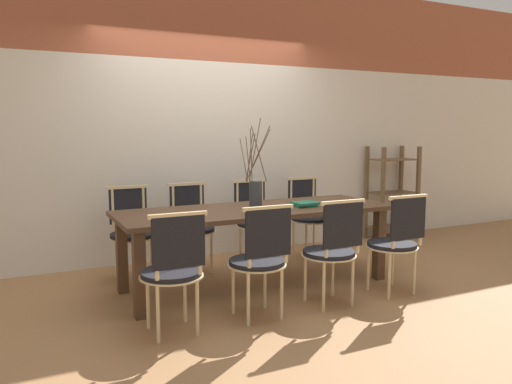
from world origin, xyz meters
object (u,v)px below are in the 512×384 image
chair_far_center (255,218)px  shelving_rack (392,193)px  vase_centerpiece (256,191)px  dining_table (256,218)px  book_stack (305,204)px  chair_near_center (332,248)px

chair_far_center → shelving_rack: (2.17, 0.29, 0.12)m
vase_centerpiece → dining_table: bearing=-112.1°
dining_table → shelving_rack: bearing=22.5°
book_stack → dining_table: bearing=166.3°
chair_near_center → vase_centerpiece: size_ratio=1.09×
dining_table → chair_near_center: 0.84m
book_stack → vase_centerpiece: bearing=158.7°
chair_far_center → book_stack: chair_far_center is taller
chair_far_center → shelving_rack: shelving_rack is taller
book_stack → shelving_rack: size_ratio=0.21×
chair_near_center → shelving_rack: shelving_rack is taller
shelving_rack → dining_table: bearing=-157.5°
chair_near_center → shelving_rack: 2.84m
vase_centerpiece → shelving_rack: size_ratio=0.67×
chair_far_center → book_stack: bearing=96.9°
chair_far_center → vase_centerpiece: vase_centerpiece is taller
chair_far_center → book_stack: (0.10, -0.87, 0.27)m
vase_centerpiece → shelving_rack: 2.70m
chair_near_center → chair_far_center: size_ratio=1.00×
chair_far_center → vase_centerpiece: size_ratio=1.09×
chair_near_center → shelving_rack: (2.19, 1.80, 0.12)m
dining_table → book_stack: book_stack is taller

